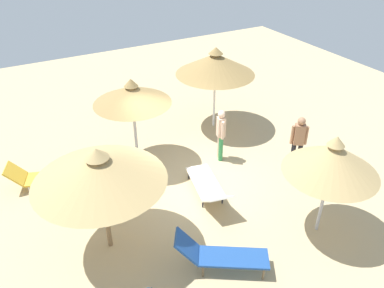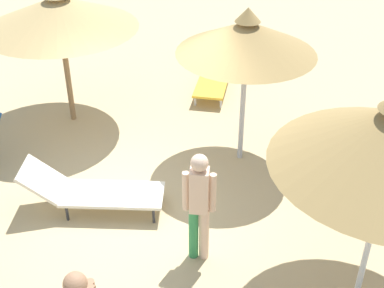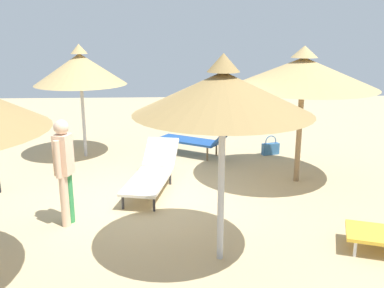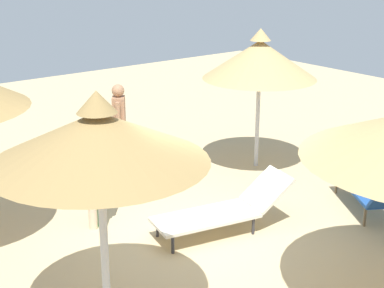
{
  "view_description": "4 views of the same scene",
  "coord_description": "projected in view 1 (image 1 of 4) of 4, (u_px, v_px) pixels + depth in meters",
  "views": [
    {
      "loc": [
        7.69,
        -3.97,
        6.67
      ],
      "look_at": [
        -0.05,
        0.28,
        1.14
      ],
      "focal_mm": 35.95,
      "sensor_mm": 36.0,
      "label": 1
    },
    {
      "loc": [
        0.46,
        6.63,
        5.2
      ],
      "look_at": [
        -0.57,
        0.38,
        1.11
      ],
      "focal_mm": 49.35,
      "sensor_mm": 36.0,
      "label": 2
    },
    {
      "loc": [
        -6.7,
        -0.16,
        2.96
      ],
      "look_at": [
        -0.36,
        -0.44,
        1.24
      ],
      "focal_mm": 40.17,
      "sensor_mm": 36.0,
      "label": 3
    },
    {
      "loc": [
        -4.18,
        -5.52,
        3.93
      ],
      "look_at": [
        0.17,
        0.05,
        1.56
      ],
      "focal_mm": 54.24,
      "sensor_mm": 36.0,
      "label": 4
    }
  ],
  "objects": [
    {
      "name": "lounge_chair_far_left",
      "position": [
        209.0,
        187.0,
        10.1
      ],
      "size": [
        2.17,
        1.06,
        0.77
      ],
      "color": "silver",
      "rests_on": "ground"
    },
    {
      "name": "person_standing_back",
      "position": [
        221.0,
        133.0,
        11.34
      ],
      "size": [
        0.42,
        0.28,
        1.66
      ],
      "color": "#338C4C",
      "rests_on": "ground"
    },
    {
      "name": "person_standing_near_left",
      "position": [
        299.0,
        140.0,
        10.96
      ],
      "size": [
        0.35,
        0.41,
        1.68
      ],
      "color": "black",
      "rests_on": "ground"
    },
    {
      "name": "ground",
      "position": [
        184.0,
        183.0,
        10.9
      ],
      "size": [
        24.0,
        24.0,
        0.1
      ],
      "primitive_type": "cube",
      "color": "tan"
    },
    {
      "name": "parasol_umbrella_back",
      "position": [
        132.0,
        95.0,
        10.59
      ],
      "size": [
        2.2,
        2.2,
        2.67
      ],
      "color": "#B2B2B7",
      "rests_on": "ground"
    },
    {
      "name": "lounge_chair_far_right",
      "position": [
        43.0,
        176.0,
        10.55
      ],
      "size": [
        1.24,
        2.02,
        0.73
      ],
      "color": "gold",
      "rests_on": "ground"
    },
    {
      "name": "parasol_umbrella_edge",
      "position": [
        333.0,
        159.0,
        8.2
      ],
      "size": [
        2.09,
        2.09,
        2.61
      ],
      "color": "#B2B2B7",
      "rests_on": "ground"
    },
    {
      "name": "parasol_umbrella_front",
      "position": [
        99.0,
        169.0,
        7.72
      ],
      "size": [
        2.78,
        2.78,
        2.64
      ],
      "color": "olive",
      "rests_on": "ground"
    },
    {
      "name": "lounge_chair_center",
      "position": [
        219.0,
        254.0,
        8.06
      ],
      "size": [
        1.52,
        1.97,
        0.91
      ],
      "color": "#1E478C",
      "rests_on": "ground"
    },
    {
      "name": "parasol_umbrella_near_right",
      "position": [
        215.0,
        64.0,
        12.41
      ],
      "size": [
        2.61,
        2.61,
        2.84
      ],
      "color": "white",
      "rests_on": "ground"
    }
  ]
}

